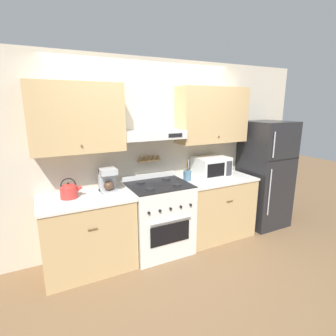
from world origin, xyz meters
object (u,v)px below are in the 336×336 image
at_px(refrigerator, 265,174).
at_px(coffee_maker, 108,180).
at_px(stove_range, 159,217).
at_px(utensil_crock, 187,175).
at_px(tea_kettle, 69,190).
at_px(microwave, 211,167).

xyz_separation_m(refrigerator, coffee_maker, (-2.54, 0.12, 0.21)).
bearing_deg(stove_range, utensil_crock, 10.31).
xyz_separation_m(refrigerator, utensil_crock, (-1.42, 0.09, 0.13)).
xyz_separation_m(stove_range, refrigerator, (1.91, -0.01, 0.38)).
height_order(tea_kettle, microwave, microwave).
distance_m(stove_range, coffee_maker, 0.87).
xyz_separation_m(refrigerator, tea_kettle, (-2.99, 0.09, 0.15)).
bearing_deg(refrigerator, coffee_maker, 177.25).
relative_size(stove_range, tea_kettle, 4.04).
distance_m(refrigerator, coffee_maker, 2.55).
xyz_separation_m(stove_range, utensil_crock, (0.49, 0.09, 0.51)).
relative_size(stove_range, utensil_crock, 3.41).
relative_size(refrigerator, coffee_maker, 5.69).
bearing_deg(coffee_maker, stove_range, -10.46).
distance_m(refrigerator, tea_kettle, 3.00).
xyz_separation_m(stove_range, microwave, (0.91, 0.11, 0.58)).
xyz_separation_m(tea_kettle, coffee_maker, (0.46, 0.03, 0.06)).
distance_m(microwave, utensil_crock, 0.43).
relative_size(refrigerator, microwave, 3.50).
xyz_separation_m(tea_kettle, microwave, (2.00, 0.02, 0.06)).
xyz_separation_m(microwave, utensil_crock, (-0.42, -0.02, -0.07)).
relative_size(stove_range, microwave, 2.08).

